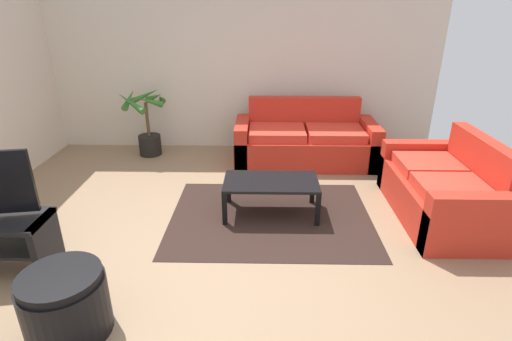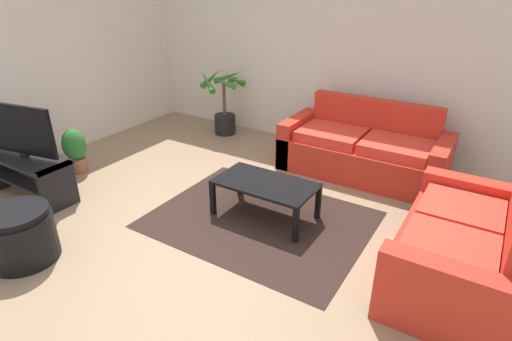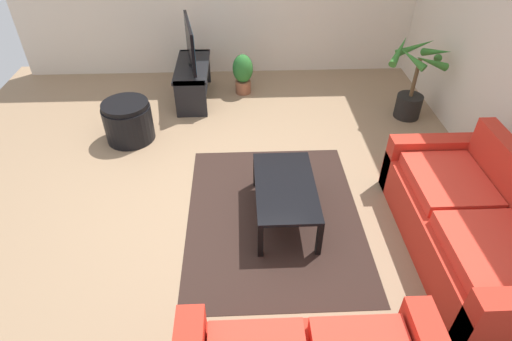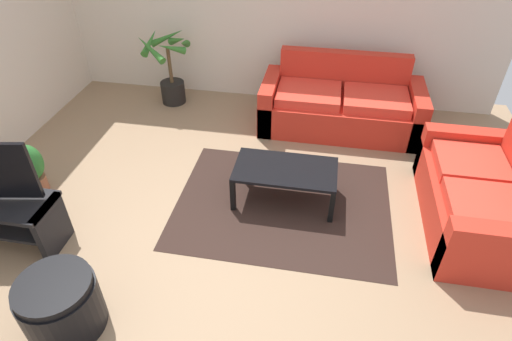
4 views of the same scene
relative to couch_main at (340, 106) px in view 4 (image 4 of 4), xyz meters
The scene contains 9 objects.
ground_plane 2.48m from the couch_main, 111.91° to the right, with size 6.60×6.60×0.00m, color #937556.
wall_back 1.57m from the couch_main, 142.04° to the left, with size 6.00×0.06×2.70m, color beige.
couch_main is the anchor object (origin of this frame).
couch_loveseat 2.10m from the couch_main, 49.44° to the right, with size 0.90×1.64×0.90m.
coffee_table 1.66m from the couch_main, 108.38° to the right, with size 1.04×0.57×0.40m.
area_rug 1.78m from the couch_main, 107.35° to the right, with size 2.20×1.70×0.01m, color black.
potted_palm 2.40m from the couch_main, behind, with size 0.71×0.76×1.02m.
potted_plant_small 3.70m from the couch_main, 148.60° to the right, with size 0.29×0.29×0.58m.
ottoman 3.89m from the couch_main, 120.72° to the right, with size 0.59×0.59×0.50m.
Camera 4 is at (0.71, -2.67, 2.98)m, focal length 29.69 mm.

